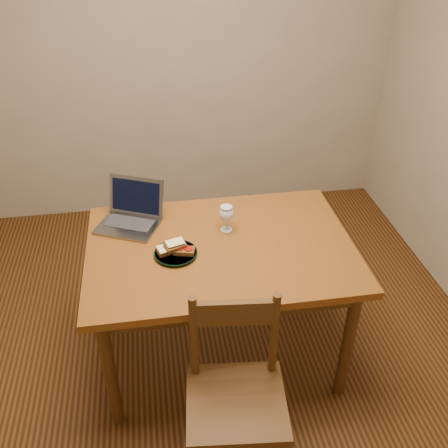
{
  "coord_description": "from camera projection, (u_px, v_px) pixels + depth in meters",
  "views": [
    {
      "loc": [
        -0.21,
        -1.96,
        2.2
      ],
      "look_at": [
        0.11,
        0.07,
        0.8
      ],
      "focal_mm": 40.0,
      "sensor_mm": 36.0,
      "label": 1
    }
  ],
  "objects": [
    {
      "name": "sandwich_tomato",
      "position": [
        184.0,
        250.0,
        2.36
      ],
      "size": [
        0.11,
        0.08,
        0.03
      ],
      "primitive_type": null,
      "rotation": [
        0.0,
        0.0,
        -0.26
      ],
      "color": "#381E0C",
      "rests_on": "plate"
    },
    {
      "name": "chair",
      "position": [
        236.0,
        390.0,
        2.06
      ],
      "size": [
        0.45,
        0.43,
        0.44
      ],
      "rotation": [
        0.0,
        0.0,
        -0.1
      ],
      "color": "#351E0B",
      "rests_on": "floor"
    },
    {
      "name": "laptop",
      "position": [
        132.0,
        212.0,
        2.59
      ],
      "size": [
        0.39,
        0.37,
        0.22
      ],
      "rotation": [
        0.0,
        0.0,
        -0.43
      ],
      "color": "slate",
      "rests_on": "table"
    },
    {
      "name": "milk_glass",
      "position": [
        226.0,
        218.0,
        2.51
      ],
      "size": [
        0.07,
        0.07,
        0.14
      ],
      "primitive_type": null,
      "color": "white",
      "rests_on": "table"
    },
    {
      "name": "plate",
      "position": [
        176.0,
        254.0,
        2.37
      ],
      "size": [
        0.21,
        0.21,
        0.02
      ],
      "primitive_type": "cylinder",
      "color": "black",
      "rests_on": "table"
    },
    {
      "name": "back_wall",
      "position": [
        173.0,
        43.0,
        3.45
      ],
      "size": [
        3.2,
        0.02,
        2.6
      ],
      "primitive_type": "cube",
      "color": "gray",
      "rests_on": "floor"
    },
    {
      "name": "floor",
      "position": [
        206.0,
        349.0,
        2.87
      ],
      "size": [
        3.2,
        3.2,
        0.02
      ],
      "primitive_type": "cube",
      "color": "black",
      "rests_on": "ground"
    },
    {
      "name": "sandwich_top",
      "position": [
        175.0,
        245.0,
        2.35
      ],
      "size": [
        0.11,
        0.09,
        0.03
      ],
      "primitive_type": null,
      "rotation": [
        0.0,
        0.0,
        0.38
      ],
      "color": "#381E0C",
      "rests_on": "plate"
    },
    {
      "name": "table",
      "position": [
        220.0,
        259.0,
        2.49
      ],
      "size": [
        1.3,
        0.9,
        0.74
      ],
      "color": "#562B0E",
      "rests_on": "floor"
    },
    {
      "name": "sandwich_cheese",
      "position": [
        168.0,
        249.0,
        2.36
      ],
      "size": [
        0.12,
        0.09,
        0.03
      ],
      "primitive_type": null,
      "rotation": [
        0.0,
        0.0,
        0.28
      ],
      "color": "#381E0C",
      "rests_on": "plate"
    }
  ]
}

